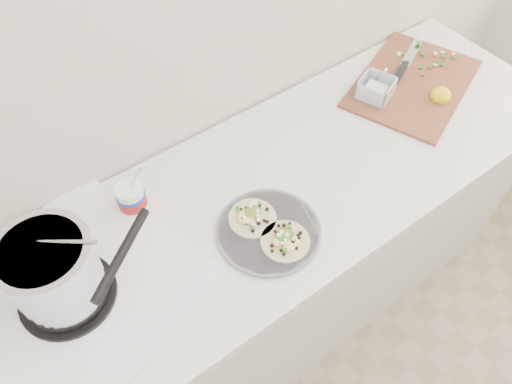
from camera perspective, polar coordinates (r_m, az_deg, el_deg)
counter at (r=1.83m, az=-2.52°, el=-10.29°), size 2.44×0.66×0.90m
stove at (r=1.31m, az=-21.57°, el=-9.43°), size 0.74×0.71×0.29m
taco_plate at (r=1.39m, az=1.45°, el=-4.29°), size 0.29×0.29×0.04m
tub at (r=1.44m, az=-13.99°, el=-0.39°), size 0.08×0.08×0.19m
cutboard at (r=1.89m, az=17.08°, el=12.05°), size 0.60×0.51×0.08m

